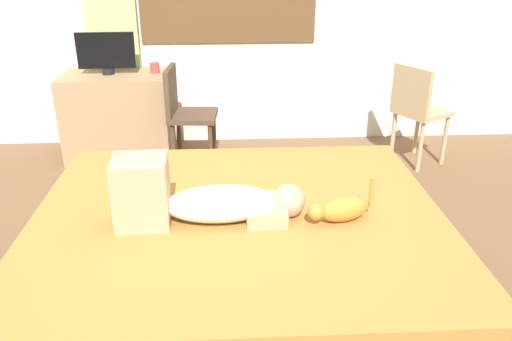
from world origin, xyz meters
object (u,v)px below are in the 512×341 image
cup (155,68)px  person_lying (201,199)px  desk (119,116)px  chair_spare (417,107)px  bed (239,255)px  chair_by_desk (184,110)px  tv_monitor (106,53)px  cat (341,209)px

cup → person_lying: bearing=-77.5°
desk → cup: cup is taller
chair_spare → bed: bearing=-131.5°
chair_by_desk → bed: bearing=-77.0°
person_lying → chair_by_desk: size_ratio=1.09×
tv_monitor → cup: size_ratio=5.48×
tv_monitor → chair_spare: bearing=-7.7°
cup → cat: bearing=-62.1°
bed → chair_by_desk: (-0.40, 1.76, 0.26)m
tv_monitor → person_lying: bearing=-67.8°
person_lying → tv_monitor: bearing=112.2°
person_lying → cat: person_lying is taller
chair_spare → cat: bearing=-119.3°
person_lying → desk: (-0.82, 2.13, -0.24)m
cup → chair_by_desk: bearing=-52.9°
person_lying → chair_by_desk: bearing=96.9°
desk → cup: 0.54m
bed → person_lying: bearing=-164.4°
person_lying → chair_by_desk: 1.83m
desk → cat: bearing=-55.2°
person_lying → desk: 2.29m
tv_monitor → chair_by_desk: (0.65, -0.32, -0.41)m
cup → chair_by_desk: chair_by_desk is taller
person_lying → cup: bearing=102.5°
cat → desk: size_ratio=0.39×
bed → chair_spare: (1.53, 1.73, 0.26)m
tv_monitor → chair_by_desk: size_ratio=0.56×
bed → tv_monitor: bearing=116.9°
chair_spare → tv_monitor: bearing=172.3°
cat → chair_by_desk: bearing=116.0°
bed → person_lying: (-0.19, -0.05, 0.37)m
bed → cup: (-0.66, 2.10, 0.54)m
bed → chair_spare: bearing=48.5°
bed → chair_by_desk: size_ratio=2.51×
bed → tv_monitor: 2.42m
person_lying → cat: (0.69, -0.05, -0.05)m
bed → tv_monitor: size_ratio=4.50×
person_lying → tv_monitor: size_ratio=1.95×
person_lying → tv_monitor: tv_monitor is taller
bed → cat: size_ratio=6.22×
chair_spare → desk: bearing=172.2°
chair_by_desk → cat: bearing=-64.0°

